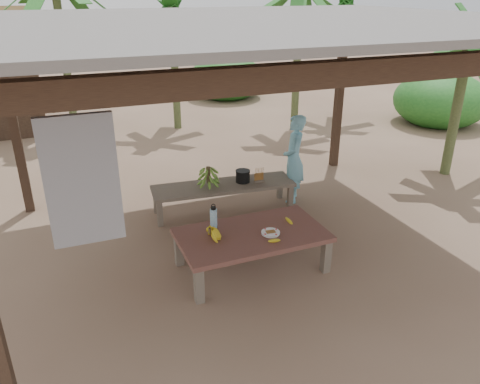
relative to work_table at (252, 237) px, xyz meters
name	(u,v)px	position (x,y,z in m)	size (l,w,h in m)	color
ground	(248,245)	(0.18, 0.53, -0.43)	(80.00, 80.00, 0.00)	brown
pavilion	(250,33)	(0.17, 0.52, 2.34)	(6.60, 5.60, 2.95)	black
work_table	(252,237)	(0.00, 0.00, 0.00)	(1.81, 1.01, 0.50)	brown
bench	(223,188)	(0.24, 1.68, -0.04)	(2.25, 0.80, 0.45)	brown
ripe_banana_bunch	(210,233)	(-0.52, 0.04, 0.14)	(0.26, 0.22, 0.16)	yellow
plate	(271,233)	(0.20, -0.12, 0.08)	(0.23, 0.23, 0.04)	white
loose_banana_front	(274,241)	(0.16, -0.31, 0.09)	(0.04, 0.17, 0.04)	yellow
loose_banana_side	(289,221)	(0.55, 0.08, 0.09)	(0.04, 0.16, 0.04)	yellow
water_flask	(214,218)	(-0.39, 0.30, 0.20)	(0.09, 0.09, 0.33)	#3E90C3
green_banana_stalk	(208,176)	(0.00, 1.70, 0.18)	(0.29, 0.29, 0.33)	#598C2D
cooking_pot	(243,176)	(0.56, 1.66, 0.11)	(0.22, 0.22, 0.19)	black
skewer_rack	(259,175)	(0.79, 1.57, 0.14)	(0.18, 0.08, 0.24)	#A57F47
woman	(294,159)	(1.44, 1.64, 0.29)	(0.53, 0.34, 1.44)	#74C0DB
banana_plant_n	(172,19)	(0.79, 6.60, 2.14)	(1.80, 1.80, 3.06)	#596638
banana_plant_e	(468,48)	(4.71, 1.65, 1.87)	(1.80, 1.80, 2.78)	#596638
banana_plant_far	(345,16)	(5.11, 6.05, 2.16)	(1.80, 1.80, 3.08)	#596638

